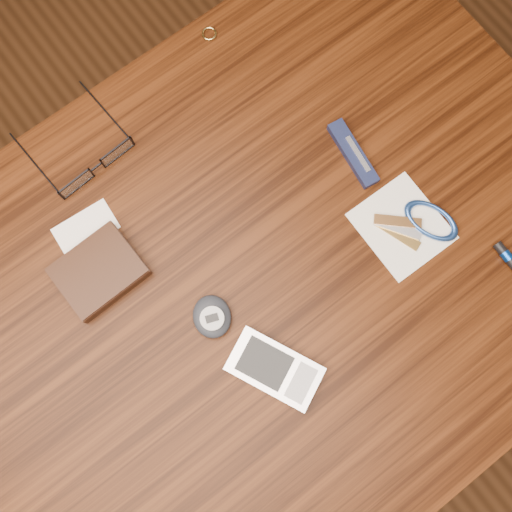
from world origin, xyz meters
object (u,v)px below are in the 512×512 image
at_px(eyeglasses, 94,164).
at_px(notepad_keys, 417,223).
at_px(pda_phone, 274,369).
at_px(desk, 241,302).
at_px(wallet_and_card, 98,271).
at_px(pocket_knife, 353,154).
at_px(pedometer, 212,317).

distance_m(eyeglasses, notepad_keys, 0.43).
relative_size(eyeglasses, pda_phone, 1.03).
height_order(desk, pda_phone, pda_phone).
xyz_separation_m(desk, notepad_keys, (0.24, -0.07, 0.11)).
height_order(wallet_and_card, notepad_keys, wallet_and_card).
bearing_deg(pocket_knife, notepad_keys, -87.07).
distance_m(pedometer, notepad_keys, 0.29).
distance_m(wallet_and_card, eyeglasses, 0.14).
xyz_separation_m(desk, pedometer, (-0.05, -0.01, 0.11)).
distance_m(desk, notepad_keys, 0.27).
height_order(desk, notepad_keys, notepad_keys).
height_order(notepad_keys, pocket_knife, pocket_knife).
bearing_deg(desk, notepad_keys, -15.94).
height_order(eyeglasses, notepad_keys, eyeglasses).
bearing_deg(pedometer, eyeglasses, 91.19).
bearing_deg(notepad_keys, wallet_and_card, 151.67).
bearing_deg(pocket_knife, wallet_and_card, 168.68).
distance_m(desk, pedometer, 0.12).
height_order(eyeglasses, pocket_knife, eyeglasses).
bearing_deg(notepad_keys, desk, 164.06).
distance_m(desk, eyeglasses, 0.28).
relative_size(notepad_keys, pocket_knife, 1.22).
distance_m(pda_phone, pocket_knife, 0.30).
bearing_deg(notepad_keys, pedometer, 167.58).
height_order(wallet_and_card, pocket_knife, wallet_and_card).
xyz_separation_m(wallet_and_card, pocket_knife, (0.36, -0.07, -0.00)).
bearing_deg(pocket_knife, eyeglasses, 145.70).
xyz_separation_m(wallet_and_card, notepad_keys, (0.36, -0.20, -0.01)).
xyz_separation_m(pda_phone, pocket_knife, (0.26, 0.16, -0.00)).
bearing_deg(pda_phone, notepad_keys, 7.63).
bearing_deg(eyeglasses, wallet_and_card, -121.56).
bearing_deg(wallet_and_card, notepad_keys, -28.33).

